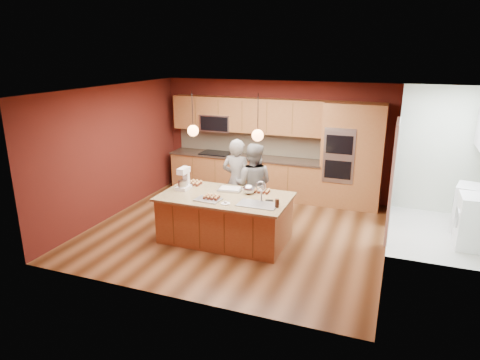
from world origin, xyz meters
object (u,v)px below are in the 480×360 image
at_px(person_right, 253,184).
at_px(stand_mixer, 184,180).
at_px(person_left, 237,181).
at_px(mixing_bowl, 249,189).
at_px(island, 226,217).

bearing_deg(person_right, stand_mixer, 31.24).
relative_size(person_left, stand_mixer, 4.13).
xyz_separation_m(person_right, mixing_bowl, (0.15, -0.65, 0.12)).
relative_size(island, mixing_bowl, 10.54).
relative_size(person_left, mixing_bowl, 7.77).
distance_m(person_right, mixing_bowl, 0.68).
distance_m(stand_mixer, mixing_bowl, 1.25).
bearing_deg(person_right, mixing_bowl, 96.84).
height_order(person_left, stand_mixer, person_left).
height_order(island, stand_mixer, stand_mixer).
relative_size(island, person_left, 1.36).
height_order(island, person_left, person_left).
relative_size(island, stand_mixer, 5.61).
xyz_separation_m(person_left, stand_mixer, (-0.75, -0.83, 0.18)).
height_order(person_right, stand_mixer, person_right).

